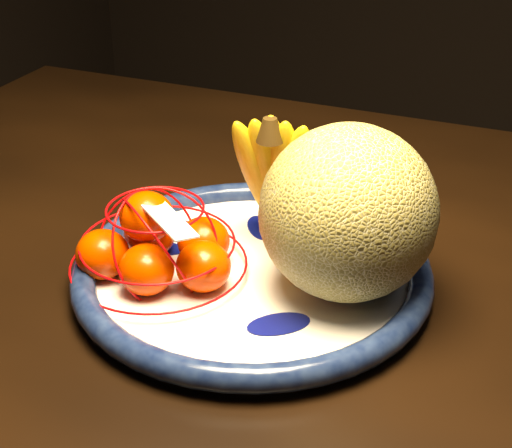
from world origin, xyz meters
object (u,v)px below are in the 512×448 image
at_px(banana_bunch, 274,169).
at_px(dining_table, 372,329).
at_px(mandarin_bag, 159,247).
at_px(cantaloupe, 348,213).
at_px(fruit_bowl, 252,272).

bearing_deg(banana_bunch, dining_table, -12.43).
bearing_deg(mandarin_bag, dining_table, 32.47).
bearing_deg(mandarin_bag, cantaloupe, 16.64).
distance_m(banana_bunch, mandarin_bag, 0.16).
relative_size(fruit_bowl, cantaloupe, 2.17).
bearing_deg(dining_table, fruit_bowl, -145.88).
distance_m(dining_table, banana_bunch, 0.23).
bearing_deg(banana_bunch, fruit_bowl, -97.23).
height_order(dining_table, fruit_bowl, fruit_bowl).
bearing_deg(fruit_bowl, banana_bunch, 97.75).
xyz_separation_m(cantaloupe, mandarin_bag, (-0.19, -0.06, -0.06)).
height_order(dining_table, cantaloupe, cantaloupe).
distance_m(cantaloupe, mandarin_bag, 0.21).
relative_size(dining_table, mandarin_bag, 7.88).
relative_size(cantaloupe, mandarin_bag, 0.87).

